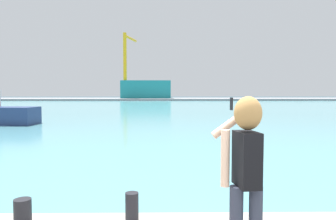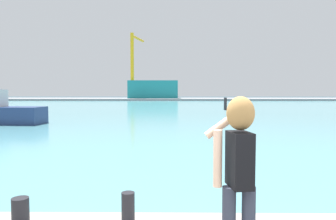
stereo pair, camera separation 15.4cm
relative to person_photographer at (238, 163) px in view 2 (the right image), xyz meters
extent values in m
plane|color=#334751|center=(-0.16, 49.39, -1.69)|extent=(220.00, 220.00, 0.00)
cube|color=#599EA8|center=(-0.16, 51.39, -1.68)|extent=(140.00, 100.00, 0.02)
cube|color=gray|center=(-0.16, 91.39, -1.44)|extent=(140.00, 20.00, 0.50)
cube|color=black|center=(0.01, 0.00, 0.03)|extent=(0.24, 0.36, 0.56)
sphere|color=#E0B293|center=(0.01, 0.00, 0.49)|extent=(0.22, 0.22, 0.22)
ellipsoid|color=olive|center=(0.01, -0.02, 0.50)|extent=(0.28, 0.26, 0.34)
cylinder|color=#E0B293|center=(-0.21, 0.00, 0.04)|extent=(0.09, 0.09, 0.58)
cylinder|color=#E0B293|center=(-0.07, 0.21, 0.41)|extent=(0.53, 0.15, 0.40)
cube|color=black|center=(-0.08, 0.33, 0.58)|extent=(0.02, 0.07, 0.14)
cylinder|color=black|center=(-1.27, 1.02, -0.85)|extent=(0.18, 0.18, 0.42)
cylinder|color=black|center=(-2.74, 1.02, -0.90)|extent=(0.23, 0.23, 0.34)
cube|color=teal|center=(-6.25, 92.24, 1.43)|extent=(14.62, 8.90, 5.23)
cylinder|color=yellow|center=(-12.22, 88.74, 8.30)|extent=(1.00, 1.00, 18.97)
cylinder|color=yellow|center=(-11.09, 93.79, 16.98)|extent=(2.93, 10.26, 0.70)
camera|label=1|loc=(-0.83, -3.15, 0.72)|focal=33.62mm
camera|label=2|loc=(-0.67, -3.15, 0.72)|focal=33.62mm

